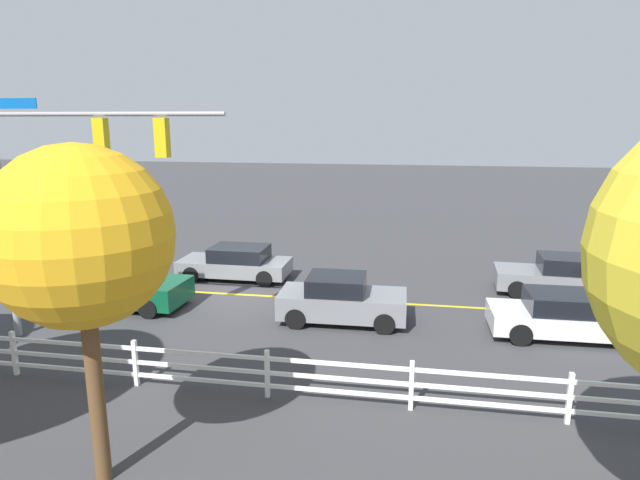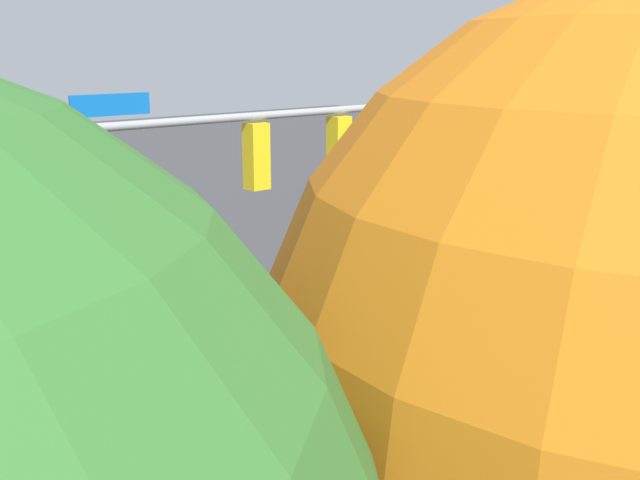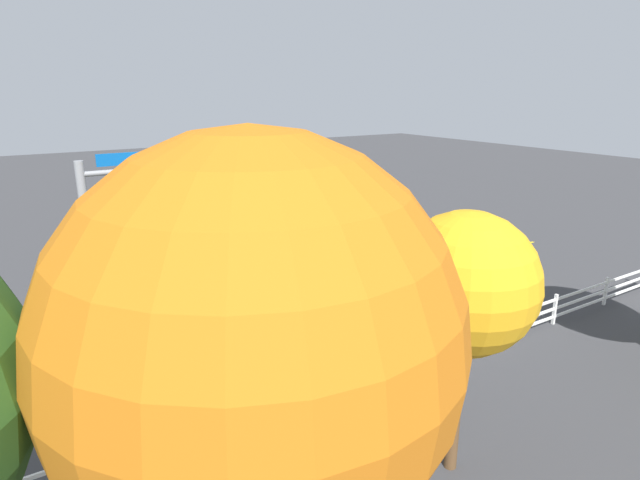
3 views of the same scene
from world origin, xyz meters
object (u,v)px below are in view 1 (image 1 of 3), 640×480
car_4 (559,276)px  car_1 (118,285)px  car_2 (571,316)px  tree_0 (81,238)px  car_0 (341,300)px  car_3 (236,263)px

car_4 → car_1: bearing=17.5°
car_1 → car_2: 14.50m
car_2 → car_4: 4.28m
car_2 → tree_0: (9.89, 8.22, 3.74)m
car_0 → car_1: bearing=177.7°
car_4 → tree_0: tree_0 is taller
tree_0 → car_3: bearing=-82.3°
car_1 → car_2: bearing=1.7°
car_0 → tree_0: (3.12, 8.35, 3.68)m
car_1 → tree_0: 10.36m
car_0 → car_1: car_0 is taller
car_2 → tree_0: 13.40m
car_3 → car_1: bearing=52.7°
car_1 → tree_0: size_ratio=0.80×
car_4 → tree_0: size_ratio=0.75×
car_1 → car_3: size_ratio=1.08×
car_0 → car_2: bearing=-2.2°
car_1 → car_4: car_1 is taller
car_4 → tree_0: (10.60, 12.43, 3.72)m
car_4 → tree_0: 16.76m
car_0 → car_4: car_0 is taller
car_1 → car_2: size_ratio=1.01×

